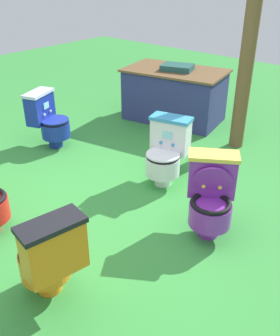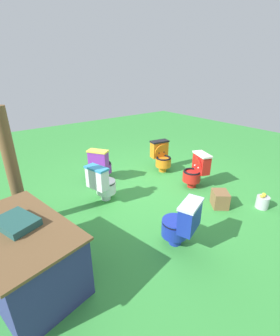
# 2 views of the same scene
# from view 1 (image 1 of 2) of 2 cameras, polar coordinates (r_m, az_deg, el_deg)

# --- Properties ---
(ground) EXTENTS (14.00, 14.00, 0.00)m
(ground) POSITION_cam_1_polar(r_m,az_deg,el_deg) (3.76, -7.65, -6.88)
(ground) COLOR green
(toilet_white) EXTENTS (0.51, 0.58, 0.73)m
(toilet_white) POSITION_cam_1_polar(r_m,az_deg,el_deg) (4.09, 3.97, 2.52)
(toilet_white) COLOR white
(toilet_white) RESTS_ON ground
(toilet_blue) EXTENTS (0.60, 0.55, 0.73)m
(toilet_blue) POSITION_cam_1_polar(r_m,az_deg,el_deg) (5.08, -13.59, 7.13)
(toilet_blue) COLOR #192D9E
(toilet_blue) RESTS_ON ground
(toilet_purple) EXTENTS (0.61, 0.63, 0.73)m
(toilet_purple) POSITION_cam_1_polar(r_m,az_deg,el_deg) (3.37, 10.62, -4.04)
(toilet_purple) COLOR purple
(toilet_purple) RESTS_ON ground
(toilet_orange) EXTENTS (0.56, 0.48, 0.73)m
(toilet_orange) POSITION_cam_1_polar(r_m,az_deg,el_deg) (2.77, -13.53, -12.75)
(toilet_orange) COLOR orange
(toilet_orange) RESTS_ON ground
(vendor_table) EXTENTS (1.60, 1.13, 0.85)m
(vendor_table) POSITION_cam_1_polar(r_m,az_deg,el_deg) (5.85, 5.19, 10.94)
(vendor_table) COLOR navy
(vendor_table) RESTS_ON ground
(wooden_post) EXTENTS (0.18, 0.18, 1.87)m
(wooden_post) POSITION_cam_1_polar(r_m,az_deg,el_deg) (4.93, 15.47, 13.19)
(wooden_post) COLOR brown
(wooden_post) RESTS_ON ground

